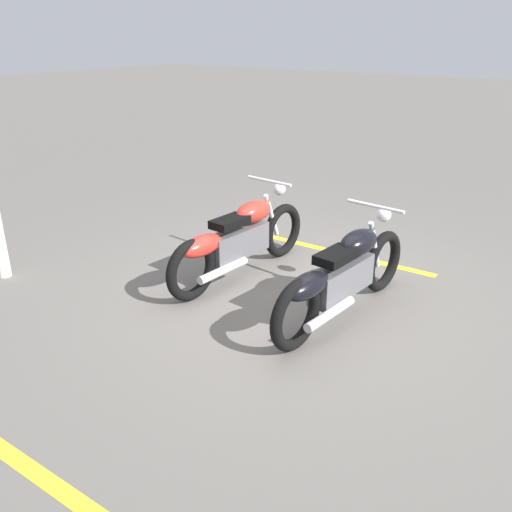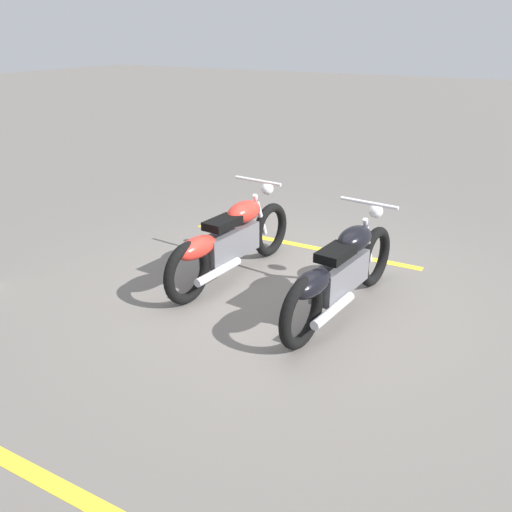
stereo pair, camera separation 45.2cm
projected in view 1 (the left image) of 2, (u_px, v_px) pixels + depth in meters
The scene contains 5 objects.
ground_plane at pixel (290, 292), 5.89m from camera, with size 60.00×60.00×0.00m, color #66605B.
motorcycle_bright_foreground at pixel (238, 240), 6.07m from camera, with size 2.23×0.62×1.04m.
motorcycle_dark_foreground at pixel (342, 275), 5.19m from camera, with size 2.23×0.62×1.04m.
parking_stripe_near at pixel (314, 247), 7.11m from camera, with size 3.20×0.12×0.01m, color yellow.
parking_stripe_mid at pixel (58, 488), 3.37m from camera, with size 3.20×0.12×0.01m, color yellow.
Camera 1 is at (4.54, 2.72, 2.64)m, focal length 38.13 mm.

